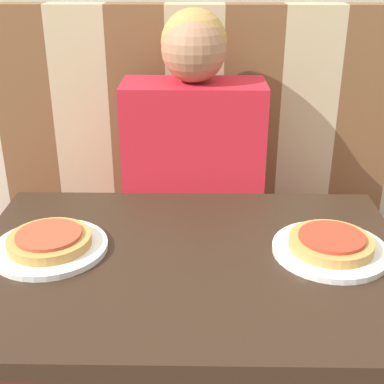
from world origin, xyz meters
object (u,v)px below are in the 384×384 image
object	(u,v)px
plate_right	(330,250)
pizza_right	(331,242)
pizza_left	(49,240)
person	(194,139)
plate_left	(50,248)

from	to	relation	value
plate_right	pizza_right	bearing A→B (deg)	-90.00
pizza_left	person	bearing A→B (deg)	65.21
person	pizza_left	size ratio (longest dim) A/B	4.32
person	plate_left	distance (m)	0.65
plate_left	pizza_left	world-z (taller)	pizza_left
person	plate_left	bearing A→B (deg)	-114.79
plate_right	person	bearing A→B (deg)	114.79
plate_left	pizza_left	bearing A→B (deg)	-90.00
person	plate_left	world-z (taller)	person
pizza_left	pizza_right	bearing A→B (deg)	0.00
person	pizza_left	world-z (taller)	person
person	pizza_left	xyz separation A→B (m)	(-0.27, -0.59, -0.01)
plate_left	pizza_right	world-z (taller)	pizza_right
pizza_right	plate_left	bearing A→B (deg)	180.00
plate_right	pizza_left	distance (m)	0.55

